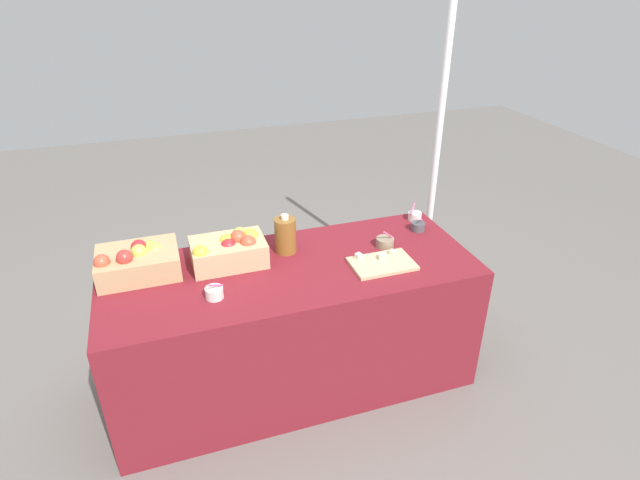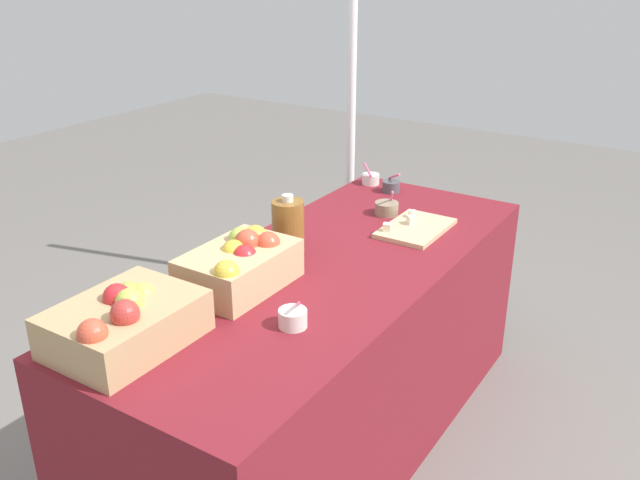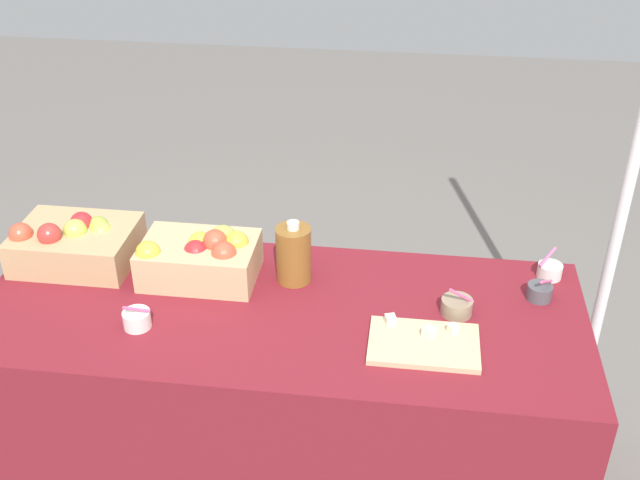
{
  "view_description": "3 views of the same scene",
  "coord_description": "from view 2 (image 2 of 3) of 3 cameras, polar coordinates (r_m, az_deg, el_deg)",
  "views": [
    {
      "loc": [
        -0.57,
        -2.18,
        2.12
      ],
      "look_at": [
        0.16,
        0.01,
        0.86
      ],
      "focal_mm": 28.99,
      "sensor_mm": 36.0,
      "label": 1
    },
    {
      "loc": [
        -1.81,
        -1.14,
        1.74
      ],
      "look_at": [
        0.0,
        0.02,
        0.82
      ],
      "focal_mm": 38.45,
      "sensor_mm": 36.0,
      "label": 2
    },
    {
      "loc": [
        0.38,
        -1.91,
        2.17
      ],
      "look_at": [
        0.12,
        0.04,
        0.97
      ],
      "focal_mm": 43.21,
      "sensor_mm": 36.0,
      "label": 3
    }
  ],
  "objects": [
    {
      "name": "ground_plane",
      "position": [
        2.76,
        0.38,
        -16.08
      ],
      "size": [
        10.0,
        10.0,
        0.0
      ],
      "primitive_type": "plane",
      "color": "slate"
    },
    {
      "name": "table",
      "position": [
        2.54,
        0.4,
        -9.6
      ],
      "size": [
        1.9,
        0.76,
        0.74
      ],
      "primitive_type": "cube",
      "color": "maroon",
      "rests_on": "ground_plane"
    },
    {
      "name": "apple_crate_left",
      "position": [
        1.94,
        -15.93,
        -6.51
      ],
      "size": [
        0.39,
        0.3,
        0.18
      ],
      "color": "tan",
      "rests_on": "table"
    },
    {
      "name": "apple_crate_middle",
      "position": [
        2.2,
        -6.61,
        -1.96
      ],
      "size": [
        0.37,
        0.25,
        0.18
      ],
      "color": "tan",
      "rests_on": "table"
    },
    {
      "name": "cutting_board_front",
      "position": [
        2.67,
        7.9,
        1.01
      ],
      "size": [
        0.32,
        0.21,
        0.05
      ],
      "color": "#D1B284",
      "rests_on": "table"
    },
    {
      "name": "sample_bowl_near",
      "position": [
        3.08,
        5.94,
        4.48
      ],
      "size": [
        0.08,
        0.09,
        0.09
      ],
      "color": "#4C4C51",
      "rests_on": "table"
    },
    {
      "name": "sample_bowl_mid",
      "position": [
        2.81,
        5.57,
        2.66
      ],
      "size": [
        0.1,
        0.1,
        0.12
      ],
      "color": "gray",
      "rests_on": "table"
    },
    {
      "name": "sample_bowl_far",
      "position": [
        3.18,
        4.23,
        5.1
      ],
      "size": [
        0.08,
        0.09,
        0.09
      ],
      "color": "silver",
      "rests_on": "table"
    },
    {
      "name": "sample_bowl_extra",
      "position": [
        1.97,
        -2.27,
        -6.5
      ],
      "size": [
        0.09,
        0.08,
        0.1
      ],
      "color": "silver",
      "rests_on": "table"
    },
    {
      "name": "cider_jug",
      "position": [
        2.42,
        -2.67,
        1.13
      ],
      "size": [
        0.12,
        0.12,
        0.22
      ],
      "color": "brown",
      "rests_on": "table"
    },
    {
      "name": "tent_pole",
      "position": [
        3.46,
        2.62,
        10.61
      ],
      "size": [
        0.04,
        0.04,
        1.99
      ],
      "primitive_type": "cylinder",
      "color": "white",
      "rests_on": "ground_plane"
    }
  ]
}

